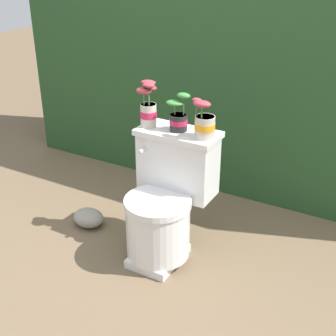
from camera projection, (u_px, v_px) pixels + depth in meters
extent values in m
plane|color=brown|center=(149.00, 251.00, 2.68)|extent=(12.00, 12.00, 0.00)
cube|color=#234723|center=(237.00, 53.00, 3.21)|extent=(3.06, 0.72, 1.79)
cube|color=silver|center=(158.00, 256.00, 2.60)|extent=(0.24, 0.32, 0.05)
cylinder|color=silver|center=(158.00, 229.00, 2.52)|extent=(0.34, 0.34, 0.30)
cylinder|color=silver|center=(158.00, 203.00, 2.44)|extent=(0.36, 0.36, 0.04)
cube|color=silver|center=(178.00, 164.00, 2.56)|extent=(0.42, 0.20, 0.34)
cube|color=silver|center=(178.00, 133.00, 2.48)|extent=(0.44, 0.22, 0.03)
cylinder|color=silver|center=(142.00, 151.00, 2.48)|extent=(0.02, 0.05, 0.02)
cylinder|color=beige|center=(148.00, 115.00, 2.51)|extent=(0.09, 0.09, 0.12)
cylinder|color=#D1234C|center=(148.00, 114.00, 2.50)|extent=(0.09, 0.09, 0.04)
cylinder|color=#332319|center=(148.00, 105.00, 2.48)|extent=(0.08, 0.08, 0.01)
cylinder|color=#4C753D|center=(144.00, 99.00, 2.45)|extent=(0.01, 0.01, 0.07)
ellipsoid|color=#93333D|center=(144.00, 91.00, 2.43)|extent=(0.09, 0.06, 0.03)
cylinder|color=#4C753D|center=(149.00, 96.00, 2.43)|extent=(0.01, 0.01, 0.10)
ellipsoid|color=#93333D|center=(149.00, 85.00, 2.41)|extent=(0.07, 0.05, 0.02)
cylinder|color=#4C753D|center=(149.00, 94.00, 2.47)|extent=(0.01, 0.01, 0.11)
ellipsoid|color=#93333D|center=(148.00, 82.00, 2.44)|extent=(0.09, 0.06, 0.02)
cylinder|color=#4C753D|center=(149.00, 96.00, 2.48)|extent=(0.01, 0.01, 0.08)
ellipsoid|color=#93333D|center=(149.00, 88.00, 2.46)|extent=(0.09, 0.06, 0.03)
cylinder|color=#262628|center=(178.00, 122.00, 2.46)|extent=(0.09, 0.09, 0.09)
cylinder|color=#D1234C|center=(178.00, 122.00, 2.46)|extent=(0.10, 0.10, 0.03)
cylinder|color=#332319|center=(179.00, 116.00, 2.44)|extent=(0.09, 0.09, 0.01)
cylinder|color=#4C753D|center=(175.00, 109.00, 2.42)|extent=(0.01, 0.01, 0.06)
ellipsoid|color=#387F38|center=(175.00, 103.00, 2.41)|extent=(0.10, 0.07, 0.03)
cylinder|color=#4C753D|center=(183.00, 106.00, 2.42)|extent=(0.01, 0.01, 0.09)
ellipsoid|color=#387F38|center=(184.00, 96.00, 2.39)|extent=(0.07, 0.05, 0.03)
cylinder|color=beige|center=(205.00, 127.00, 2.36)|extent=(0.10, 0.10, 0.12)
cylinder|color=orange|center=(205.00, 126.00, 2.36)|extent=(0.11, 0.11, 0.03)
cylinder|color=#332319|center=(205.00, 117.00, 2.34)|extent=(0.09, 0.09, 0.01)
cylinder|color=#4C753D|center=(202.00, 112.00, 2.30)|extent=(0.01, 0.01, 0.06)
ellipsoid|color=#93333D|center=(202.00, 104.00, 2.28)|extent=(0.09, 0.07, 0.04)
cylinder|color=#4C753D|center=(197.00, 109.00, 2.32)|extent=(0.01, 0.01, 0.07)
ellipsoid|color=#93333D|center=(197.00, 100.00, 2.30)|extent=(0.05, 0.04, 0.02)
ellipsoid|color=gray|center=(89.00, 218.00, 2.89)|extent=(0.20, 0.16, 0.11)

